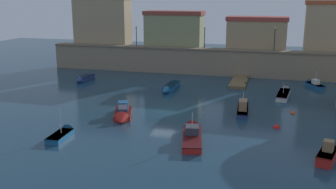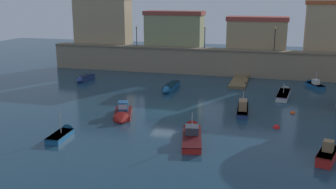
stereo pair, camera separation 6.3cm
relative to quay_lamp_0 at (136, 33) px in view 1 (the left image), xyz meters
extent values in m
plane|color=#19384C|center=(11.54, -23.28, -6.63)|extent=(132.88, 132.88, 0.00)
cube|color=gray|center=(11.54, 0.00, -4.56)|extent=(53.58, 2.26, 4.14)
cube|color=#73644F|center=(11.54, 0.00, -2.37)|extent=(53.58, 2.56, 0.24)
cube|color=tan|center=(-7.69, 3.05, 1.56)|extent=(10.16, 3.84, 8.11)
cube|color=gray|center=(5.91, 3.24, 0.23)|extent=(9.94, 4.21, 5.45)
cube|color=brown|center=(5.91, 3.24, 3.31)|extent=(10.34, 4.38, 0.70)
cube|color=tan|center=(20.17, 3.37, -0.16)|extent=(9.64, 4.48, 4.67)
cube|color=#9A3B34|center=(20.17, 3.37, 2.53)|extent=(10.02, 4.66, 0.70)
cube|color=brown|center=(18.42, -5.39, -6.42)|extent=(2.36, 8.52, 0.41)
cylinder|color=#4C3D26|center=(19.48, -3.26, -6.28)|extent=(0.20, 0.20, 0.70)
cylinder|color=#4C3D26|center=(19.48, -7.52, -6.28)|extent=(0.20, 0.20, 0.70)
cylinder|color=black|center=(0.00, 0.00, -0.72)|extent=(0.12, 0.12, 3.07)
sphere|color=#F9D172|center=(0.00, 0.00, 0.97)|extent=(0.32, 0.32, 0.32)
cylinder|color=black|center=(11.96, 0.00, -0.64)|extent=(0.12, 0.12, 3.22)
sphere|color=#F9D172|center=(11.96, 0.00, 1.12)|extent=(0.32, 0.32, 0.32)
cylinder|color=black|center=(23.13, 0.00, -0.53)|extent=(0.12, 0.12, 3.44)
sphere|color=#F9D172|center=(23.13, 0.00, 1.34)|extent=(0.32, 0.32, 0.32)
cube|color=red|center=(7.74, -25.78, -6.37)|extent=(3.01, 4.58, 0.52)
cone|color=red|center=(8.59, -28.31, -6.37)|extent=(1.95, 1.66, 1.66)
cube|color=#470D0D|center=(7.74, -25.78, -6.14)|extent=(3.07, 4.68, 0.08)
cube|color=navy|center=(7.58, -25.31, -5.63)|extent=(1.43, 1.57, 0.94)
cube|color=#99B7C6|center=(7.79, -25.93, -5.59)|extent=(0.93, 0.36, 0.56)
cube|color=navy|center=(20.31, -20.93, -6.37)|extent=(1.49, 5.56, 0.51)
cone|color=navy|center=(20.10, -17.53, -6.37)|extent=(1.18, 1.47, 1.10)
cube|color=black|center=(20.31, -20.93, -6.16)|extent=(1.52, 5.67, 0.08)
cube|color=olive|center=(20.35, -21.54, -5.57)|extent=(0.98, 1.75, 1.09)
cube|color=#99B7C6|center=(20.30, -20.69, -5.52)|extent=(0.79, 0.11, 0.66)
cylinder|color=#B2B2B7|center=(20.33, -21.16, -5.13)|extent=(0.08, 0.08, 1.99)
cube|color=red|center=(16.73, -31.55, -6.32)|extent=(2.82, 6.10, 0.61)
cone|color=red|center=(15.99, -28.03, -6.32)|extent=(1.81, 1.69, 1.55)
cube|color=#410C0E|center=(16.73, -31.55, -6.05)|extent=(2.87, 6.23, 0.08)
cube|color=#333842|center=(16.61, -30.99, -5.66)|extent=(1.47, 1.62, 0.70)
cube|color=#99B7C6|center=(16.47, -30.31, -5.63)|extent=(1.08, 0.28, 0.42)
cylinder|color=#B2B2B7|center=(16.71, -31.42, -4.98)|extent=(0.08, 0.08, 2.07)
cube|color=#195689|center=(4.85, -34.07, -6.37)|extent=(1.55, 3.42, 0.50)
cone|color=#195689|center=(4.70, -31.99, -6.37)|extent=(1.32, 1.02, 1.25)
cube|color=#0C3348|center=(4.85, -34.07, -6.16)|extent=(1.59, 3.49, 0.08)
cylinder|color=#B2B2B7|center=(4.83, -33.80, -5.01)|extent=(0.08, 0.08, 2.22)
cube|color=#195689|center=(9.53, -12.00, -6.25)|extent=(1.29, 4.94, 0.74)
cone|color=#195689|center=(9.47, -15.09, -6.25)|extent=(1.16, 1.40, 1.14)
cube|color=#092A3F|center=(9.53, -12.00, -5.92)|extent=(1.31, 5.04, 0.08)
cube|color=#195689|center=(29.23, -5.53, -6.37)|extent=(2.63, 3.64, 0.52)
cone|color=#195689|center=(28.25, -3.58, -6.37)|extent=(1.44, 1.38, 1.12)
cube|color=#0F2451|center=(29.23, -5.53, -6.15)|extent=(2.68, 3.72, 0.08)
cube|color=silver|center=(29.26, -5.58, -5.77)|extent=(1.11, 1.26, 0.67)
cylinder|color=#B2B2B7|center=(29.27, -5.61, -5.14)|extent=(0.08, 0.08, 1.94)
cube|color=navy|center=(-4.80, -10.07, -6.23)|extent=(1.39, 3.60, 0.78)
cone|color=navy|center=(-4.93, -12.28, -6.23)|extent=(1.18, 1.06, 1.12)
cube|color=#0F1833|center=(-4.80, -10.07, -5.88)|extent=(1.42, 3.68, 0.08)
cube|color=red|center=(27.99, -32.83, -6.20)|extent=(2.02, 3.50, 0.85)
cone|color=red|center=(28.56, -30.85, -6.20)|extent=(1.32, 1.19, 1.11)
cube|color=#5A0E08|center=(27.99, -32.83, -5.82)|extent=(2.06, 3.57, 0.08)
cube|color=olive|center=(28.02, -32.74, -5.35)|extent=(0.97, 1.00, 0.87)
cube|color=#99B7C6|center=(28.13, -32.35, -5.30)|extent=(0.69, 0.25, 0.52)
cube|color=silver|center=(24.78, -12.60, -6.32)|extent=(1.90, 5.77, 0.61)
cone|color=silver|center=(25.13, -9.13, -6.32)|extent=(1.39, 1.52, 1.25)
cube|color=slate|center=(24.78, -12.60, -6.05)|extent=(1.93, 5.89, 0.08)
cylinder|color=#B2B2B7|center=(24.75, -12.84, -5.36)|extent=(0.08, 0.08, 1.30)
sphere|color=red|center=(24.05, -25.48, -6.63)|extent=(0.68, 0.68, 0.68)
sphere|color=#EA4C19|center=(25.77, -19.82, -6.63)|extent=(0.56, 0.56, 0.56)
camera|label=1|loc=(23.57, -64.14, 6.15)|focal=41.87mm
camera|label=2|loc=(23.63, -64.12, 6.15)|focal=41.87mm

